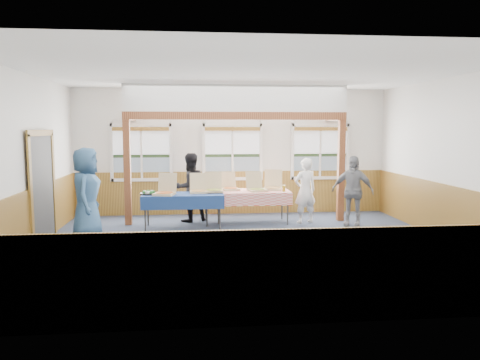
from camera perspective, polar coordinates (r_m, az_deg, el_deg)
The scene contains 31 objects.
floor at distance 8.83m, azimuth 0.96°, elevation -8.15°, with size 8.00×8.00×0.00m, color #2B3447.
ceiling at distance 8.61m, azimuth 1.00°, elevation 12.95°, with size 8.00×8.00×0.00m, color white.
wall_back at distance 12.05m, azimuth -0.94°, elevation 3.44°, with size 8.00×8.00×0.00m, color silver.
wall_front at distance 5.13m, azimuth 5.51°, elevation -0.53°, with size 8.00×8.00×0.00m, color silver.
wall_left at distance 9.03m, azimuth -25.13°, elevation 1.87°, with size 8.00×8.00×0.00m, color silver.
wall_right at distance 9.87m, azimuth 24.74°, elevation 2.22°, with size 8.00×8.00×0.00m, color silver.
wainscot_back at distance 12.12m, azimuth -0.92°, elevation -1.52°, with size 7.98×0.05×1.10m, color brown.
wainscot_front at distance 5.38m, azimuth 5.33°, elevation -11.67°, with size 7.98×0.05×1.10m, color brown.
wainscot_left at distance 9.15m, azimuth -24.67°, elevation -4.69°, with size 0.05×6.98×1.10m, color brown.
wainscot_right at distance 9.98m, azimuth 24.34°, elevation -3.80°, with size 0.05×6.98×1.10m, color brown.
cased_opening at distance 9.92m, azimuth -23.04°, elevation -0.88°, with size 0.06×1.30×2.10m, color #383838.
window_left at distance 12.03m, azimuth -11.93°, elevation 3.68°, with size 1.56×0.10×1.46m.
window_mid at distance 12.00m, azimuth -0.93°, elevation 3.81°, with size 1.56×0.10×1.46m.
window_right at distance 12.41m, azimuth 9.74°, elevation 3.80°, with size 1.56×0.10×1.46m.
post_left at distance 10.95m, azimuth -13.57°, elevation 0.87°, with size 0.15×0.15×2.40m, color #5B2A14.
post_right at distance 11.39m, azimuth 12.21°, elevation 1.11°, with size 0.15×0.15×2.40m, color #5B2A14.
cross_beam at distance 10.84m, azimuth -0.43°, elevation 7.82°, with size 5.15×0.18×0.18m, color #5B2A14.
table_left at distance 10.47m, azimuth -6.97°, elevation -2.01°, with size 1.91×1.14×0.76m.
table_right at distance 10.91m, azimuth 0.73°, elevation -1.59°, with size 2.15×1.27×0.76m.
pizza_box_a at distance 10.36m, azimuth -9.15°, elevation -1.42°, with size 0.53×0.60×0.46m.
pizza_box_b at distance 10.61m, azimuth -5.07°, elevation -1.19°, with size 0.39×0.48×0.43m.
pizza_box_c at distance 10.74m, azimuth -3.20°, elevation -1.09°, with size 0.41×0.49×0.43m.
pizza_box_d at distance 11.05m, azimuth -1.23°, elevation -0.88°, with size 0.46×0.52×0.41m.
pizza_box_e at distance 10.84m, azimuth 2.05°, elevation -1.01°, with size 0.48×0.55×0.43m.
pizza_box_f at distance 11.12m, azimuth 4.03°, elevation -0.82°, with size 0.52×0.59×0.46m.
veggie_tray at distance 10.50m, azimuth -11.07°, elevation -1.56°, with size 0.38×0.38×0.09m.
drink_glass at distance 10.77m, azimuth 5.38°, elevation -1.03°, with size 0.07×0.07×0.15m, color #A9841C.
woman_white at distance 10.98m, azimuth 7.94°, elevation -1.29°, with size 0.56×0.36×1.52m, color white.
woman_black at distance 11.13m, azimuth -6.15°, elevation -0.90°, with size 0.79×0.62×1.63m, color black.
man_blue at distance 9.73m, azimuth -18.22°, elevation -1.62°, with size 0.90×0.58×1.83m, color #345A82.
person_grey at distance 10.85m, azimuth 13.55°, elevation -1.32°, with size 0.93×0.39×1.59m, color gray.
Camera 1 is at (-0.99, -8.49, 2.21)m, focal length 35.00 mm.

